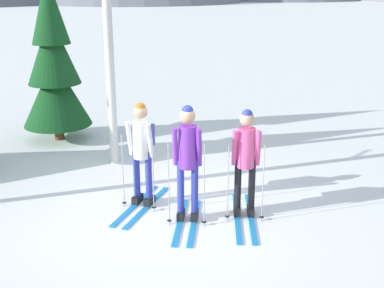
% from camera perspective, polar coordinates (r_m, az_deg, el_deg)
% --- Properties ---
extents(ground_plane, '(400.00, 400.00, 0.00)m').
position_cam_1_polar(ground_plane, '(8.22, -1.63, -8.02)').
color(ground_plane, white).
extents(skier_in_white, '(0.79, 1.72, 1.76)m').
position_cam_1_polar(skier_in_white, '(8.27, -5.68, -0.46)').
color(skier_in_white, '#1E84D1').
rests_on(skier_in_white, ground).
extents(skier_in_purple, '(0.61, 1.60, 1.87)m').
position_cam_1_polar(skier_in_purple, '(7.66, -0.50, -1.32)').
color(skier_in_purple, '#1E84D1').
rests_on(skier_in_purple, ground).
extents(skier_in_pink, '(0.61, 1.76, 1.76)m').
position_cam_1_polar(skier_in_pink, '(7.87, 6.10, -1.47)').
color(skier_in_pink, '#1E84D1').
rests_on(skier_in_pink, ground).
extents(pine_tree_near, '(1.57, 1.57, 3.79)m').
position_cam_1_polar(pine_tree_near, '(11.97, -15.40, 8.46)').
color(pine_tree_near, '#51381E').
rests_on(pine_tree_near, ground).
extents(birch_tree_slender, '(0.92, 0.85, 5.46)m').
position_cam_1_polar(birch_tree_slender, '(9.96, -9.51, 13.07)').
color(birch_tree_slender, silver).
rests_on(birch_tree_slender, ground).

